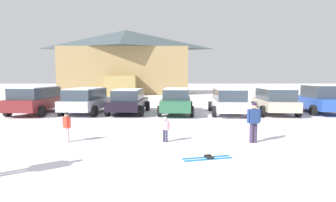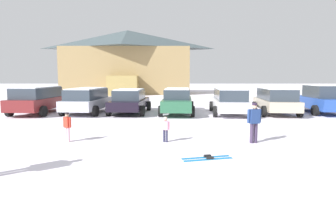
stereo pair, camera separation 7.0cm
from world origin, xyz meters
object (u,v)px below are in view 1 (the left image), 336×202
Objects in this scene: pair_of_skis at (208,158)px; parked_green_coupe at (176,101)px; parked_black_sedan at (129,101)px; skier_child_in_red_jacket at (67,125)px; skier_teen_in_navy_coat at (254,120)px; skier_child_in_pink_snowsuit at (165,128)px; parked_maroon_van at (36,99)px; parked_white_suv at (228,100)px; ski_lodge at (126,62)px; parked_beige_suv at (274,100)px; parked_blue_hatchback at (320,99)px; parked_silver_wagon at (86,100)px.

parked_green_coupe is at bearing 93.31° from pair_of_skis.
parked_black_sedan is 4.14× the size of skier_child_in_red_jacket.
skier_teen_in_navy_coat reaches higher than skier_child_in_red_jacket.
skier_teen_in_navy_coat is at bearing -1.33° from skier_child_in_red_jacket.
skier_teen_in_navy_coat is (3.08, -0.12, 0.29)m from skier_child_in_pink_snowsuit.
skier_child_in_pink_snowsuit is (8.01, -7.15, -0.40)m from parked_maroon_van.
parked_white_suv is at bearing 73.22° from pair_of_skis.
ski_lodge is 23.68m from parked_beige_suv.
parked_beige_suv reaches higher than skier_child_in_red_jacket.
parked_white_suv reaches higher than parked_green_coupe.
parked_black_sedan is 1.02× the size of parked_blue_hatchback.
parked_green_coupe reaches higher than pair_of_skis.
parked_maroon_van is 8.45m from skier_child_in_red_jacket.
parked_blue_hatchback is (14.76, 0.13, 0.03)m from parked_silver_wagon.
parked_beige_suv is 4.72× the size of skier_child_in_pink_snowsuit.
parked_silver_wagon is (0.45, -19.79, -3.46)m from ski_lodge.
parked_blue_hatchback reaches higher than skier_child_in_red_jacket.
parked_white_suv is at bearing 43.31° from skier_child_in_red_jacket.
skier_child_in_red_jacket reaches higher than pair_of_skis.
parked_blue_hatchback reaches higher than parked_silver_wagon.
parked_maroon_van is at bearing 179.03° from parked_white_suv.
parked_blue_hatchback reaches higher than skier_teen_in_navy_coat.
pair_of_skis is (9.21, -9.04, -0.89)m from parked_maroon_van.
pair_of_skis is at bearing -22.40° from skier_child_in_red_jacket.
skier_teen_in_navy_coat is (-6.72, -7.45, -0.10)m from parked_blue_hatchback.
skier_child_in_red_jacket is at bearing -120.13° from parked_green_coupe.
ski_lodge is 19.05× the size of skier_child_in_pink_snowsuit.
skier_child_in_red_jacket is at bearing 178.67° from skier_teen_in_navy_coat.
parked_green_coupe is at bearing 59.87° from skier_child_in_red_jacket.
parked_black_sedan is at bearing 1.44° from parked_maroon_van.
skier_child_in_pink_snowsuit is at bearing -134.08° from parked_beige_suv.
ski_lodge is 22.35m from parked_white_suv.
parked_maroon_van is (-2.60, -19.84, -3.42)m from ski_lodge.
parked_white_suv is at bearing 60.88° from skier_child_in_pink_snowsuit.
parked_silver_wagon is 2.65m from parked_black_sedan.
ski_lodge is 12.09× the size of skier_teen_in_navy_coat.
parked_maroon_van is at bearing -178.56° from parked_black_sedan.
ski_lodge is at bearing 91.31° from parked_silver_wagon.
pair_of_skis is (6.16, -9.09, -0.84)m from parked_silver_wagon.
parked_white_suv is at bearing -1.63° from parked_silver_wagon.
parked_beige_suv is at bearing 58.01° from pair_of_skis.
parked_blue_hatchback is at bearing 47.00° from pair_of_skis.
skier_teen_in_navy_coat is 0.97× the size of pair_of_skis.
parked_green_coupe is at bearing -72.92° from ski_lodge.
skier_child_in_red_jacket is 0.72× the size of pair_of_skis.
parked_green_coupe is 4.56× the size of skier_child_in_red_jacket.
skier_child_in_red_jacket is 5.08m from pair_of_skis.
skier_child_in_pink_snowsuit is (4.96, -7.19, -0.36)m from parked_silver_wagon.
ski_lodge is 3.91× the size of parked_maroon_van.
parked_blue_hatchback is 10.03m from skier_teen_in_navy_coat.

